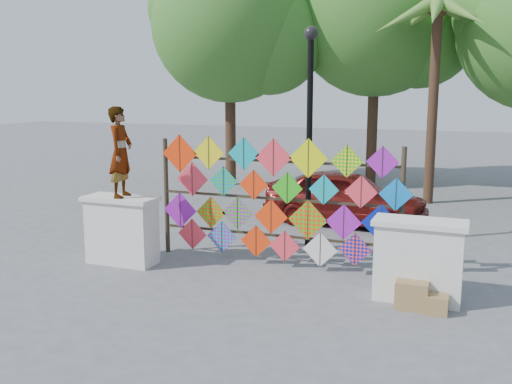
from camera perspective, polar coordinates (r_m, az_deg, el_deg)
ground at (r=10.15m, az=0.36°, el=-8.41°), size 80.00×80.00×0.00m
parapet_left at (r=11.02m, az=-13.28°, el=-3.68°), size 1.40×0.65×1.28m
parapet_right at (r=9.19m, az=15.93°, el=-6.55°), size 1.40×0.65×1.28m
kite_rack at (r=10.49m, az=2.06°, el=-0.93°), size 4.97×0.24×2.40m
tree_west at (r=19.77m, az=-2.34°, el=16.35°), size 5.85×5.20×8.01m
tree_mid at (r=20.46m, az=12.25°, el=17.04°), size 6.30×5.60×8.61m
palm_tree at (r=17.13m, az=17.65°, el=15.43°), size 3.62×3.62×5.83m
vendor_woman at (r=10.75m, az=-13.39°, el=3.89°), size 0.49×0.66×1.67m
sedan at (r=14.03m, az=8.97°, el=-0.51°), size 4.03×1.87×1.34m
lamppost at (r=11.45m, az=5.39°, el=7.39°), size 0.28×0.28×4.46m
cardboard_box_near at (r=9.01m, az=15.35°, el=-9.80°), size 0.48×0.42×0.42m
cardboard_box_far at (r=8.91m, az=17.61°, el=-10.67°), size 0.32×0.30×0.27m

